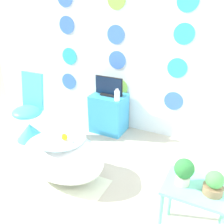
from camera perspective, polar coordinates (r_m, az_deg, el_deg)
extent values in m
plane|color=#BCB29E|center=(2.56, -20.58, -21.86)|extent=(12.00, 12.00, 0.00)
cube|color=white|center=(3.49, 1.37, 16.75)|extent=(4.43, 0.04, 2.60)
cylinder|color=#3F72CC|center=(4.04, -9.37, 6.58)|extent=(0.24, 0.01, 0.24)
cylinder|color=#8CCC4C|center=(3.62, 1.63, 5.38)|extent=(0.24, 0.01, 0.24)
cylinder|color=#3F72CC|center=(3.42, 13.24, 2.34)|extent=(0.24, 0.01, 0.24)
cylinder|color=#33B2BF|center=(3.92, -9.23, 11.87)|extent=(0.24, 0.01, 0.24)
cylinder|color=#3F72CC|center=(3.53, 1.12, 11.22)|extent=(0.24, 0.01, 0.24)
cylinder|color=#33B2BF|center=(3.28, 14.01, 9.25)|extent=(0.24, 0.01, 0.24)
cylinder|color=#3F72CC|center=(3.85, -9.83, 18.14)|extent=(0.24, 0.01, 0.24)
cylinder|color=#3F72CC|center=(3.48, 0.83, 16.48)|extent=(0.24, 0.01, 0.24)
cylinder|color=#33B2BF|center=(3.19, 15.43, 16.06)|extent=(0.24, 0.01, 0.24)
cylinder|color=#33B2BF|center=(3.16, 16.20, 22.25)|extent=(0.24, 0.01, 0.24)
cube|color=silver|center=(2.83, -13.18, -15.38)|extent=(1.05, 0.70, 0.01)
ellipsoid|color=white|center=(2.78, -10.67, -9.58)|extent=(0.91, 0.60, 0.49)
cylinder|color=#B2DBEA|center=(2.66, -11.05, -5.63)|extent=(0.49, 0.49, 0.01)
sphere|color=yellow|center=(2.58, -10.30, -5.39)|extent=(0.06, 0.06, 0.06)
sphere|color=yellow|center=(2.56, -10.47, -5.06)|extent=(0.04, 0.04, 0.04)
cone|color=orange|center=(2.55, -10.69, -5.22)|extent=(0.02, 0.02, 0.02)
cone|color=#4CC6DB|center=(3.63, -17.36, -4.03)|extent=(0.36, 0.36, 0.21)
ellipsoid|color=#4CC6DB|center=(3.51, -17.95, 0.01)|extent=(0.38, 0.38, 0.13)
cube|color=#4CC6DB|center=(3.52, -16.89, 4.42)|extent=(0.32, 0.10, 0.48)
cube|color=#389ED6|center=(3.60, -0.69, -0.23)|extent=(0.45, 0.36, 0.53)
cube|color=white|center=(3.42, -2.01, 0.10)|extent=(0.39, 0.01, 0.15)
cube|color=black|center=(3.49, -0.71, 3.84)|extent=(0.20, 0.12, 0.02)
cube|color=black|center=(3.46, -0.68, 5.75)|extent=(0.39, 0.01, 0.24)
cube|color=#0F1E38|center=(3.45, -0.76, 5.70)|extent=(0.37, 0.01, 0.22)
cylinder|color=white|center=(3.30, 1.11, 3.56)|extent=(0.07, 0.07, 0.13)
cylinder|color=white|center=(3.27, 1.12, 4.81)|extent=(0.04, 0.04, 0.02)
cube|color=#72D8B7|center=(2.08, 17.98, -15.51)|extent=(0.47, 0.36, 0.02)
cylinder|color=#72D8B7|center=(2.16, 10.41, -21.85)|extent=(0.03, 0.03, 0.48)
cylinder|color=#72D8B7|center=(2.38, 12.66, -16.81)|extent=(0.03, 0.03, 0.48)
cylinder|color=#72D8B7|center=(2.36, 23.06, -18.97)|extent=(0.03, 0.03, 0.48)
cylinder|color=beige|center=(2.05, 15.14, -13.98)|extent=(0.10, 0.10, 0.07)
sphere|color=#2D7A38|center=(1.99, 15.46, -11.76)|extent=(0.15, 0.15, 0.15)
cylinder|color=#8C6B4C|center=(2.04, 21.08, -15.44)|extent=(0.14, 0.14, 0.06)
sphere|color=#4C9E4C|center=(1.98, 21.47, -13.54)|extent=(0.13, 0.13, 0.13)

